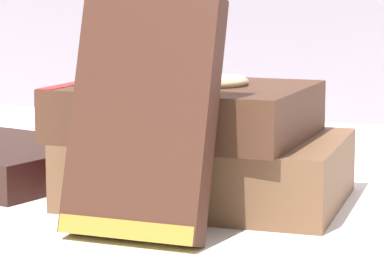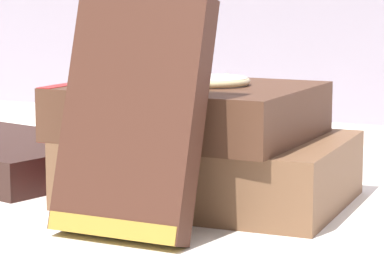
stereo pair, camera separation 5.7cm
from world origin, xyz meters
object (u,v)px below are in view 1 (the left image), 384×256
Objects in this scene: book_flat_bottom at (203,168)px; pocket_watch at (209,81)px; book_flat_top at (181,110)px; book_leaning_front at (142,125)px.

book_flat_bottom is 0.07m from pocket_watch.
book_flat_top is at bearing -166.14° from pocket_watch.
book_flat_top is 0.03m from pocket_watch.
pocket_watch reaches higher than book_flat_top.
book_flat_top is 2.85× the size of pocket_watch.
pocket_watch is (0.01, -0.00, 0.07)m from book_flat_bottom.
pocket_watch is (0.01, 0.11, 0.02)m from book_leaning_front.
book_leaning_front reaches higher than pocket_watch.
pocket_watch is (0.02, 0.01, 0.02)m from book_flat_top.
book_flat_bottom is at bearing 164.69° from pocket_watch.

